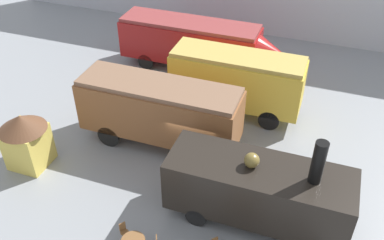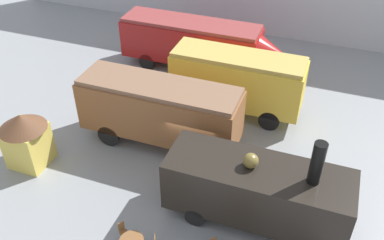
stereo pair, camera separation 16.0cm
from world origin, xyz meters
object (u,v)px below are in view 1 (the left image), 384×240
(streamlined_locomotive, at_px, (201,43))
(passenger_coach_vintage, at_px, (237,79))
(ticket_kiosk, at_px, (26,138))
(steam_locomotive, at_px, (258,189))
(passenger_coach_wooden, at_px, (160,109))
(visitor_person, at_px, (198,161))

(streamlined_locomotive, distance_m, passenger_coach_vintage, 5.30)
(passenger_coach_vintage, distance_m, ticket_kiosk, 11.77)
(steam_locomotive, bearing_deg, passenger_coach_wooden, 149.81)
(visitor_person, bearing_deg, passenger_coach_vintage, 87.55)
(passenger_coach_vintage, distance_m, passenger_coach_wooden, 5.19)
(passenger_coach_wooden, bearing_deg, passenger_coach_vintage, 55.16)
(passenger_coach_vintage, relative_size, ticket_kiosk, 2.51)
(streamlined_locomotive, distance_m, visitor_person, 10.60)
(passenger_coach_vintage, distance_m, visitor_person, 6.20)
(visitor_person, bearing_deg, passenger_coach_wooden, 146.56)
(steam_locomotive, height_order, visitor_person, steam_locomotive)
(streamlined_locomotive, height_order, ticket_kiosk, streamlined_locomotive)
(passenger_coach_vintage, bearing_deg, steam_locomotive, -68.57)
(passenger_coach_vintage, distance_m, steam_locomotive, 8.35)
(passenger_coach_vintage, height_order, visitor_person, passenger_coach_vintage)
(streamlined_locomotive, relative_size, steam_locomotive, 1.47)
(passenger_coach_vintage, bearing_deg, passenger_coach_wooden, -124.84)
(visitor_person, height_order, ticket_kiosk, ticket_kiosk)
(steam_locomotive, xyz_separation_m, ticket_kiosk, (-11.61, -0.30, -0.17))
(steam_locomotive, relative_size, ticket_kiosk, 2.58)
(passenger_coach_vintage, height_order, passenger_coach_wooden, passenger_coach_vintage)
(passenger_coach_wooden, distance_m, steam_locomotive, 6.97)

